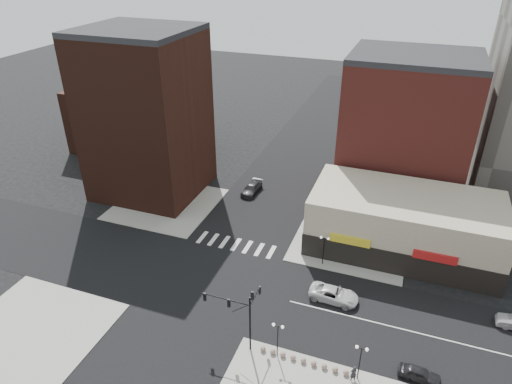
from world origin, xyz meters
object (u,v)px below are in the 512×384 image
(white_suv, at_px, (334,294))
(dark_sedan_north, at_px, (252,189))
(dark_sedan_east, at_px, (420,374))
(street_lamp_se_a, at_px, (278,332))
(street_lamp_se_b, at_px, (361,355))
(pedestrian, at_px, (353,373))
(street_lamp_ne, at_px, (324,243))
(traffic_signal, at_px, (242,309))

(white_suv, xyz_separation_m, dark_sedan_north, (-17.82, 20.58, -0.01))
(dark_sedan_east, distance_m, dark_sedan_north, 39.79)
(street_lamp_se_a, distance_m, street_lamp_se_b, 8.00)
(dark_sedan_north, relative_size, pedestrian, 2.91)
(street_lamp_se_a, distance_m, dark_sedan_north, 33.81)
(white_suv, height_order, dark_sedan_north, white_suv)
(pedestrian, bearing_deg, dark_sedan_north, -91.24)
(street_lamp_ne, bearing_deg, white_suv, -66.10)
(white_suv, bearing_deg, street_lamp_ne, 26.29)
(street_lamp_se_b, relative_size, pedestrian, 2.27)
(dark_sedan_east, bearing_deg, pedestrian, 115.40)
(street_lamp_se_a, bearing_deg, dark_sedan_north, 114.85)
(street_lamp_se_a, height_order, pedestrian, street_lamp_se_a)
(traffic_signal, relative_size, dark_sedan_north, 1.45)
(street_lamp_se_b, xyz_separation_m, pedestrian, (-0.40, -0.38, -2.25))
(street_lamp_se_b, height_order, pedestrian, street_lamp_se_b)
(street_lamp_se_a, height_order, white_suv, street_lamp_se_a)
(street_lamp_se_b, xyz_separation_m, dark_sedan_east, (5.49, 2.00, -2.62))
(street_lamp_ne, relative_size, dark_sedan_east, 1.06)
(street_lamp_ne, height_order, dark_sedan_north, street_lamp_ne)
(street_lamp_se_b, xyz_separation_m, street_lamp_ne, (-7.00, 16.00, 0.00))
(dark_sedan_east, xyz_separation_m, pedestrian, (-5.89, -2.38, 0.37))
(dark_sedan_east, height_order, dark_sedan_north, dark_sedan_north)
(street_lamp_se_b, relative_size, dark_sedan_north, 0.78)
(street_lamp_se_a, bearing_deg, white_suv, 69.98)
(street_lamp_se_a, xyz_separation_m, dark_sedan_north, (-14.17, 30.60, -2.52))
(street_lamp_ne, xyz_separation_m, white_suv, (2.65, -5.98, -2.50))
(traffic_signal, xyz_separation_m, dark_sedan_east, (17.25, 1.83, -4.29))
(street_lamp_ne, relative_size, pedestrian, 2.27)
(traffic_signal, height_order, pedestrian, traffic_signal)
(street_lamp_se_b, bearing_deg, white_suv, 113.47)
(traffic_signal, bearing_deg, white_suv, 53.02)
(street_lamp_se_b, relative_size, street_lamp_ne, 1.00)
(dark_sedan_north, bearing_deg, street_lamp_se_a, -61.85)
(dark_sedan_east, relative_size, dark_sedan_north, 0.73)
(white_suv, relative_size, dark_sedan_east, 1.45)
(white_suv, bearing_deg, dark_sedan_east, -126.79)
(traffic_signal, bearing_deg, dark_sedan_east, 6.06)
(white_suv, relative_size, pedestrian, 3.09)
(dark_sedan_north, bearing_deg, street_lamp_se_b, -50.78)
(dark_sedan_east, bearing_deg, traffic_signal, 99.44)
(street_lamp_se_b, bearing_deg, dark_sedan_east, 20.02)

